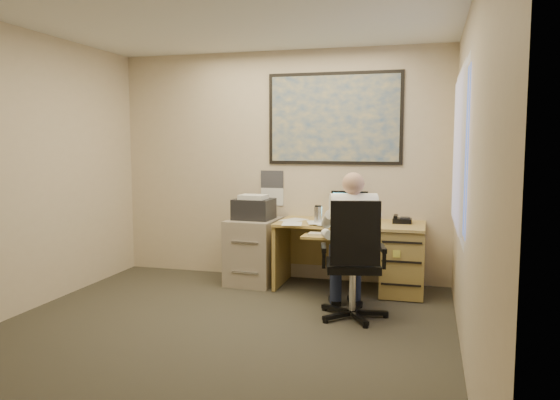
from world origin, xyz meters
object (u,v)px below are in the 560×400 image
(filing_cabinet, at_px, (254,245))
(desk, at_px, (380,252))
(office_chair, at_px, (351,284))
(person, at_px, (353,245))

(filing_cabinet, bearing_deg, desk, 4.07)
(filing_cabinet, bearing_deg, office_chair, -35.50)
(filing_cabinet, xyz_separation_m, office_chair, (1.27, -1.01, -0.12))
(desk, distance_m, person, 1.00)
(person, bearing_deg, filing_cabinet, 125.60)
(person, bearing_deg, office_chair, -115.84)
(desk, distance_m, filing_cabinet, 1.45)
(desk, distance_m, office_chair, 1.06)
(office_chair, bearing_deg, desk, 68.18)
(filing_cabinet, distance_m, office_chair, 1.63)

